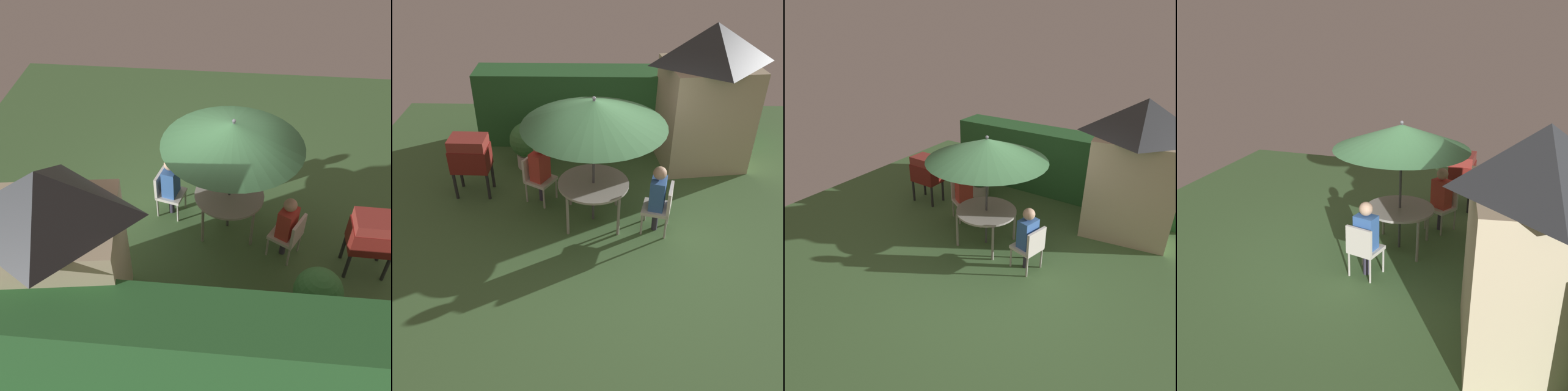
% 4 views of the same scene
% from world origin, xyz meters
% --- Properties ---
extents(ground_plane, '(11.00, 11.00, 0.00)m').
position_xyz_m(ground_plane, '(0.00, 0.00, 0.00)').
color(ground_plane, '#47703D').
extents(garden_shed, '(2.00, 1.76, 2.89)m').
position_xyz_m(garden_shed, '(1.84, 2.57, 1.48)').
color(garden_shed, '#C6B793').
rests_on(garden_shed, ground).
extents(patio_table, '(1.22, 1.22, 0.78)m').
position_xyz_m(patio_table, '(-0.41, 0.41, 0.72)').
color(patio_table, '#B2ADA3').
rests_on(patio_table, ground).
extents(patio_umbrella, '(2.32, 2.32, 2.33)m').
position_xyz_m(patio_umbrella, '(-0.41, 0.41, 2.06)').
color(patio_umbrella, '#4C4C51').
rests_on(patio_umbrella, ground).
extents(bbq_grill, '(0.71, 0.52, 1.20)m').
position_xyz_m(bbq_grill, '(-2.71, 1.21, 0.85)').
color(bbq_grill, maroon).
rests_on(bbq_grill, ground).
extents(chair_near_shed, '(0.63, 0.63, 0.90)m').
position_xyz_m(chair_near_shed, '(-1.47, 1.03, 0.52)').
color(chair_near_shed, silver).
rests_on(chair_near_shed, ground).
extents(chair_far_side, '(0.56, 0.56, 0.90)m').
position_xyz_m(chair_far_side, '(0.74, 0.12, 0.52)').
color(chair_far_side, silver).
rests_on(chair_far_side, ground).
extents(potted_plant_by_shed, '(0.73, 0.73, 0.99)m').
position_xyz_m(potted_plant_by_shed, '(-1.80, 2.23, 0.55)').
color(potted_plant_by_shed, silver).
rests_on(potted_plant_by_shed, ground).
extents(person_in_red, '(0.38, 0.41, 1.26)m').
position_xyz_m(person_in_red, '(-1.39, 0.98, 0.78)').
color(person_in_red, '#CC3D33').
rests_on(person_in_red, ground).
extents(person_in_blue, '(0.32, 0.39, 1.26)m').
position_xyz_m(person_in_blue, '(0.65, 0.14, 0.78)').
color(person_in_blue, '#3866B2').
rests_on(person_in_blue, ground).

